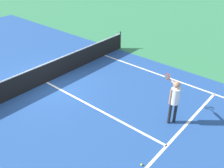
{
  "coord_description": "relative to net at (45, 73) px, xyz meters",
  "views": [
    {
      "loc": [
        -5.71,
        -8.91,
        5.87
      ],
      "look_at": [
        0.59,
        -3.55,
        1.0
      ],
      "focal_mm": 39.85,
      "sensor_mm": 36.0,
      "label": 1
    }
  ],
  "objects": [
    {
      "name": "ground_plane",
      "position": [
        0.0,
        0.0,
        -0.49
      ],
      "size": [
        60.0,
        60.0,
        0.0
      ],
      "primitive_type": "plane",
      "color": "#337F51"
    },
    {
      "name": "court_surface_inbounds",
      "position": [
        0.0,
        0.0,
        -0.49
      ],
      "size": [
        10.62,
        24.4,
        0.0
      ],
      "primitive_type": "cube",
      "color": "#234C93",
      "rests_on": "ground_plane"
    },
    {
      "name": "line_sideline_right",
      "position": [
        4.11,
        -5.95,
        -0.49
      ],
      "size": [
        0.1,
        11.89,
        0.01
      ],
      "primitive_type": "cube",
      "color": "white",
      "rests_on": "ground_plane"
    },
    {
      "name": "line_service_near",
      "position": [
        0.0,
        -6.4,
        -0.49
      ],
      "size": [
        8.22,
        0.1,
        0.01
      ],
      "primitive_type": "cube",
      "color": "white",
      "rests_on": "ground_plane"
    },
    {
      "name": "line_center_service",
      "position": [
        0.0,
        -3.2,
        -0.49
      ],
      "size": [
        0.1,
        6.4,
        0.01
      ],
      "primitive_type": "cube",
      "color": "white",
      "rests_on": "ground_plane"
    },
    {
      "name": "net",
      "position": [
        0.0,
        0.0,
        0.0
      ],
      "size": [
        11.12,
        0.09,
        1.07
      ],
      "color": "#33383D",
      "rests_on": "ground_plane"
    },
    {
      "name": "player_near",
      "position": [
        1.2,
        -5.89,
        0.59
      ],
      "size": [
        0.93,
        0.98,
        1.73
      ],
      "color": "black",
      "rests_on": "ground_plane"
    },
    {
      "name": "tennis_ball_mid_court",
      "position": [
        -1.2,
        -6.23,
        -0.46
      ],
      "size": [
        0.07,
        0.07,
        0.07
      ],
      "primitive_type": "sphere",
      "color": "#CCE033",
      "rests_on": "ground_plane"
    }
  ]
}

